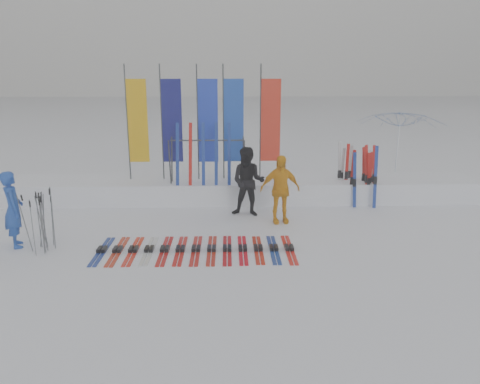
{
  "coord_description": "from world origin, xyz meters",
  "views": [
    {
      "loc": [
        -0.07,
        -8.45,
        3.62
      ],
      "look_at": [
        0.2,
        1.6,
        1.0
      ],
      "focal_mm": 35.0,
      "sensor_mm": 36.0,
      "label": 1
    }
  ],
  "objects_px": {
    "person_black": "(248,182)",
    "ski_rack": "(207,155)",
    "person_blue": "(13,209)",
    "tent_canopy": "(398,147)",
    "ski_row": "(196,249)",
    "person_yellow": "(280,189)"
  },
  "relations": [
    {
      "from": "person_black",
      "to": "ski_rack",
      "type": "distance_m",
      "value": 1.64
    },
    {
      "from": "person_blue",
      "to": "ski_rack",
      "type": "height_order",
      "value": "ski_rack"
    },
    {
      "from": "person_black",
      "to": "tent_canopy",
      "type": "relative_size",
      "value": 0.65
    },
    {
      "from": "ski_row",
      "to": "person_black",
      "type": "bearing_deg",
      "value": 64.02
    },
    {
      "from": "person_black",
      "to": "ski_rack",
      "type": "xyz_separation_m",
      "value": [
        -1.08,
        1.13,
        0.5
      ]
    },
    {
      "from": "tent_canopy",
      "to": "ski_rack",
      "type": "relative_size",
      "value": 1.34
    },
    {
      "from": "person_yellow",
      "to": "ski_row",
      "type": "bearing_deg",
      "value": -144.52
    },
    {
      "from": "ski_rack",
      "to": "person_blue",
      "type": "bearing_deg",
      "value": -140.75
    },
    {
      "from": "person_blue",
      "to": "person_yellow",
      "type": "xyz_separation_m",
      "value": [
        5.74,
        1.47,
        0.02
      ]
    },
    {
      "from": "person_black",
      "to": "person_yellow",
      "type": "height_order",
      "value": "person_black"
    },
    {
      "from": "person_yellow",
      "to": "ski_rack",
      "type": "bearing_deg",
      "value": 128.38
    },
    {
      "from": "person_black",
      "to": "ski_row",
      "type": "distance_m",
      "value": 2.83
    },
    {
      "from": "person_black",
      "to": "person_yellow",
      "type": "bearing_deg",
      "value": -26.13
    },
    {
      "from": "ski_rack",
      "to": "person_black",
      "type": "bearing_deg",
      "value": -46.49
    },
    {
      "from": "person_blue",
      "to": "tent_canopy",
      "type": "relative_size",
      "value": 0.59
    },
    {
      "from": "tent_canopy",
      "to": "ski_row",
      "type": "relative_size",
      "value": 0.68
    },
    {
      "from": "person_black",
      "to": "tent_canopy",
      "type": "bearing_deg",
      "value": 45.26
    },
    {
      "from": "tent_canopy",
      "to": "ski_row",
      "type": "xyz_separation_m",
      "value": [
        -6.13,
        -5.59,
        -1.2
      ]
    },
    {
      "from": "person_blue",
      "to": "person_yellow",
      "type": "relative_size",
      "value": 0.98
    },
    {
      "from": "person_black",
      "to": "person_yellow",
      "type": "relative_size",
      "value": 1.06
    },
    {
      "from": "person_black",
      "to": "tent_canopy",
      "type": "distance_m",
      "value": 5.88
    },
    {
      "from": "person_black",
      "to": "ski_rack",
      "type": "relative_size",
      "value": 0.87
    }
  ]
}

